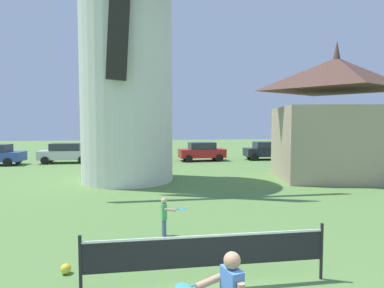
# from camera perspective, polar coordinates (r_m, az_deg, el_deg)

# --- Properties ---
(windmill) EXTENTS (10.25, 5.56, 15.22)m
(windmill) POSITION_cam_1_polar(r_m,az_deg,el_deg) (17.41, -12.00, 16.73)
(windmill) COLOR silver
(windmill) RESTS_ON ground_plane
(tennis_net) EXTENTS (4.54, 0.06, 1.10)m
(tennis_net) POSITION_cam_1_polar(r_m,az_deg,el_deg) (5.97, 2.95, -19.24)
(tennis_net) COLOR black
(tennis_net) RESTS_ON ground_plane
(player_far) EXTENTS (0.69, 0.39, 1.06)m
(player_far) POSITION_cam_1_polar(r_m,az_deg,el_deg) (8.50, -4.99, -12.85)
(player_far) COLOR slate
(player_far) RESTS_ON ground_plane
(stray_ball) EXTENTS (0.21, 0.21, 0.21)m
(stray_ball) POSITION_cam_1_polar(r_m,az_deg,el_deg) (7.15, -22.31, -20.57)
(stray_ball) COLOR yellow
(stray_ball) RESTS_ON ground_plane
(parked_car_silver) EXTENTS (4.06, 1.97, 1.56)m
(parked_car_silver) POSITION_cam_1_polar(r_m,az_deg,el_deg) (26.58, -22.27, -1.50)
(parked_car_silver) COLOR silver
(parked_car_silver) RESTS_ON ground_plane
(parked_car_green) EXTENTS (4.50, 2.22, 1.56)m
(parked_car_green) POSITION_cam_1_polar(r_m,az_deg,el_deg) (26.10, -9.72, -1.38)
(parked_car_green) COLOR #1E6638
(parked_car_green) RESTS_ON ground_plane
(parked_car_red) EXTENTS (3.93, 2.09, 1.56)m
(parked_car_red) POSITION_cam_1_polar(r_m,az_deg,el_deg) (26.00, 1.85, -1.36)
(parked_car_red) COLOR red
(parked_car_red) RESTS_ON ground_plane
(parked_car_black) EXTENTS (3.91, 1.97, 1.56)m
(parked_car_black) POSITION_cam_1_polar(r_m,az_deg,el_deg) (27.76, 13.68, -1.15)
(parked_car_black) COLOR #1E232D
(parked_car_black) RESTS_ON ground_plane
(chapel) EXTENTS (7.04, 5.69, 7.60)m
(chapel) POSITION_cam_1_polar(r_m,az_deg,el_deg) (18.84, 24.93, 4.03)
(chapel) COLOR tan
(chapel) RESTS_ON ground_plane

